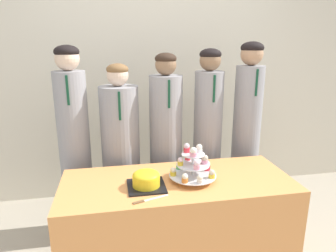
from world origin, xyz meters
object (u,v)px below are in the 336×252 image
object	(u,v)px
student_0	(75,148)
student_1	(121,157)
cupcake_stand	(193,165)
student_2	(166,148)
student_3	(207,142)
student_4	(246,136)
round_cake	(146,179)
cake_knife	(145,201)

from	to	relation	value
student_0	student_1	xyz separation A→B (m)	(0.37, 0.00, -0.10)
cupcake_stand	student_0	bearing A→B (deg)	144.95
student_0	student_2	world-z (taller)	student_0
student_3	student_4	xyz separation A→B (m)	(0.36, 0.00, 0.04)
round_cake	student_1	bearing A→B (deg)	102.49
round_cake	student_3	xyz separation A→B (m)	(0.62, 0.63, 0.01)
cupcake_stand	student_2	distance (m)	0.60
round_cake	student_0	bearing A→B (deg)	128.94
student_0	student_1	size ratio (longest dim) A/B	1.10
student_4	student_2	bearing A→B (deg)	180.00
student_2	student_4	size ratio (longest dim) A/B	0.95
student_1	student_2	xyz separation A→B (m)	(0.39, -0.00, 0.05)
student_1	student_4	world-z (taller)	student_4
cake_knife	student_2	distance (m)	0.86
student_3	student_4	bearing A→B (deg)	0.00
student_3	student_4	world-z (taller)	student_4
round_cake	cupcake_stand	size ratio (longest dim) A/B	0.76
student_1	student_4	bearing A→B (deg)	-0.00
cake_knife	student_1	size ratio (longest dim) A/B	0.15
cake_knife	cupcake_stand	distance (m)	0.43
round_cake	cupcake_stand	distance (m)	0.33
cupcake_stand	student_1	distance (m)	0.76
cupcake_stand	round_cake	bearing A→B (deg)	-172.41
student_1	student_3	distance (m)	0.76
round_cake	cake_knife	distance (m)	0.19
student_1	cupcake_stand	bearing A→B (deg)	-51.51
cake_knife	student_0	size ratio (longest dim) A/B	0.14
round_cake	cupcake_stand	xyz separation A→B (m)	(0.33, 0.04, 0.05)
cupcake_stand	student_3	world-z (taller)	student_3
cake_knife	student_4	size ratio (longest dim) A/B	0.14
cake_knife	student_2	world-z (taller)	student_2
round_cake	cake_knife	world-z (taller)	round_cake
round_cake	cupcake_stand	bearing A→B (deg)	7.59
round_cake	student_0	world-z (taller)	student_0
student_3	cake_knife	bearing A→B (deg)	-128.56
cupcake_stand	student_1	size ratio (longest dim) A/B	0.22
cupcake_stand	student_2	xyz separation A→B (m)	(-0.08, 0.59, -0.08)
student_0	student_1	world-z (taller)	student_0
cupcake_stand	student_3	bearing A→B (deg)	63.66
cake_knife	student_0	distance (m)	0.95
cake_knife	student_0	world-z (taller)	student_0
round_cake	student_0	xyz separation A→B (m)	(-0.51, 0.63, 0.03)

